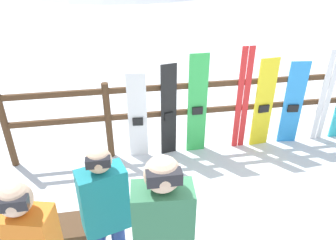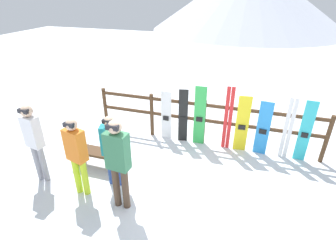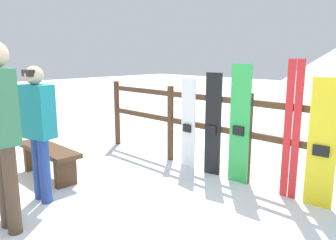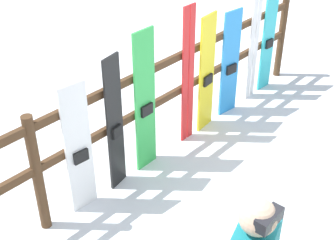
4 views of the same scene
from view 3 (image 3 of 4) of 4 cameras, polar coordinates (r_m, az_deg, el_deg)
The scene contains 9 objects.
fence at distance 4.45m, azimuth 13.81°, elevation -1.76°, with size 5.81×0.10×1.22m.
bench at distance 4.92m, azimuth -20.13°, elevation -5.78°, with size 1.25×0.36×0.44m.
person_teal at distance 4.03m, azimuth -21.73°, elevation -0.66°, with size 0.43×0.32×1.59m.
person_plaid_green at distance 3.42m, azimuth -27.03°, elevation -0.40°, with size 0.43×0.26×1.83m.
snowboard_white at distance 4.98m, azimuth 3.53°, elevation -0.66°, with size 0.28×0.07×1.37m.
snowboard_black_stripe at distance 4.69m, azimuth 7.84°, elevation -0.85°, with size 0.24×0.09×1.47m.
snowboard_green at distance 4.44m, azimuth 12.35°, elevation -0.85°, with size 0.29×0.06×1.60m.
ski_pair_red at distance 4.11m, azimuth 20.78°, elevation -1.73°, with size 0.20×0.02×1.66m.
snowboard_yellow at distance 4.01m, azimuth 25.27°, elevation -3.87°, with size 0.31×0.08×1.47m.
Camera 3 is at (2.18, -1.69, 1.70)m, focal length 35.00 mm.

